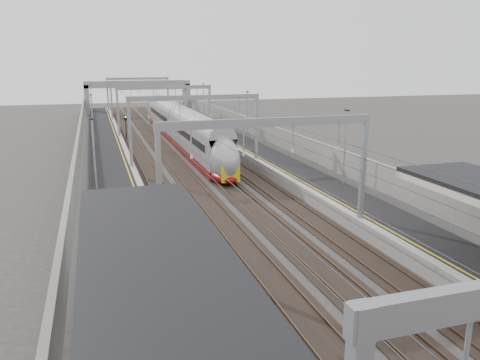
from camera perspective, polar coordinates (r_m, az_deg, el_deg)
platform_left at (r=48.83m, az=-15.28°, el=1.64°), size 4.00×120.00×1.00m
platform_right at (r=51.83m, az=2.67°, el=2.84°), size 4.00×120.00×1.00m
tracks at (r=49.81m, az=-6.03°, el=1.78°), size 11.40×140.00×0.20m
overhead_line at (r=55.36m, az=-7.58°, el=9.35°), size 13.00×140.00×6.60m
overbridge at (r=103.31m, az=-12.32°, el=10.85°), size 22.00×2.20×6.90m
wall_left at (r=48.62m, az=-19.13°, el=2.63°), size 0.30×120.00×3.20m
wall_right at (r=52.80m, az=5.95°, el=4.20°), size 0.30×120.00×3.20m
train at (r=61.59m, az=-6.99°, el=6.00°), size 2.63×47.91×4.16m
signal_green at (r=68.07m, az=-13.75°, el=6.79°), size 0.32×0.32×3.48m
signal_red_near at (r=68.33m, az=-6.62°, el=7.12°), size 0.32×0.32×3.48m
signal_red_far at (r=77.06m, az=-6.21°, el=7.92°), size 0.32×0.32×3.48m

